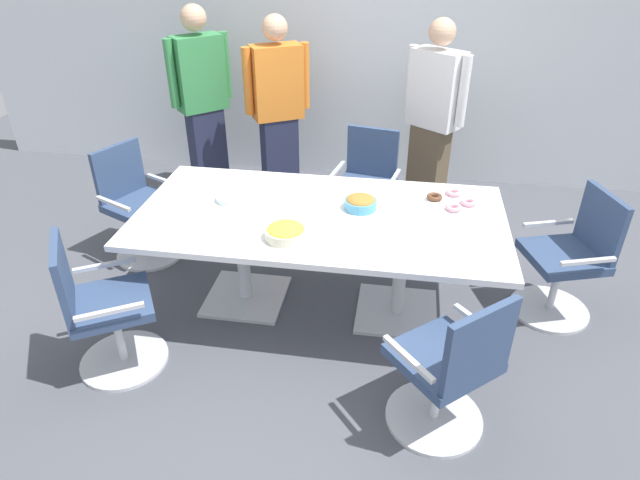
% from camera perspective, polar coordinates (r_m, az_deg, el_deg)
% --- Properties ---
extents(ground_plane, '(10.00, 10.00, 0.01)m').
position_cam_1_polar(ground_plane, '(4.00, 0.00, -6.81)').
color(ground_plane, '#4C4F56').
extents(back_wall, '(8.00, 0.10, 2.80)m').
position_cam_1_polar(back_wall, '(5.64, 4.14, 20.27)').
color(back_wall, silver).
rests_on(back_wall, ground).
extents(conference_table, '(2.40, 1.20, 0.75)m').
position_cam_1_polar(conference_table, '(3.65, 0.00, 1.01)').
color(conference_table, white).
rests_on(conference_table, ground).
extents(office_chair_0, '(0.74, 0.74, 0.91)m').
position_cam_1_polar(office_chair_0, '(3.53, -21.58, -7.03)').
color(office_chair_0, silver).
rests_on(office_chair_0, ground).
extents(office_chair_1, '(0.76, 0.76, 0.91)m').
position_cam_1_polar(office_chair_1, '(3.00, 13.22, -13.18)').
color(office_chair_1, silver).
rests_on(office_chair_1, ground).
extents(office_chair_2, '(0.68, 0.68, 0.91)m').
position_cam_1_polar(office_chair_2, '(4.08, 24.39, -2.13)').
color(office_chair_2, silver).
rests_on(office_chair_2, ground).
extents(office_chair_3, '(0.64, 0.64, 0.91)m').
position_cam_1_polar(office_chair_3, '(4.69, 4.77, 5.11)').
color(office_chair_3, silver).
rests_on(office_chair_3, ground).
extents(office_chair_4, '(0.72, 0.72, 0.91)m').
position_cam_1_polar(office_chair_4, '(4.61, -18.32, 3.03)').
color(office_chair_4, silver).
rests_on(office_chair_4, ground).
extents(person_standing_0, '(0.49, 0.48, 1.76)m').
position_cam_1_polar(person_standing_0, '(5.40, -12.08, 13.97)').
color(person_standing_0, '#232842').
rests_on(person_standing_0, ground).
extents(person_standing_1, '(0.57, 0.41, 1.71)m').
position_cam_1_polar(person_standing_1, '(5.15, -4.38, 13.35)').
color(person_standing_1, '#232842').
rests_on(person_standing_1, ground).
extents(person_standing_2, '(0.54, 0.44, 1.72)m').
position_cam_1_polar(person_standing_2, '(5.01, 11.64, 12.35)').
color(person_standing_2, brown).
rests_on(person_standing_2, ground).
extents(snack_bowl_chips_yellow, '(0.26, 0.26, 0.09)m').
position_cam_1_polar(snack_bowl_chips_yellow, '(3.31, -3.57, 0.86)').
color(snack_bowl_chips_yellow, beige).
rests_on(snack_bowl_chips_yellow, conference_table).
extents(snack_bowl_pretzels, '(0.22, 0.22, 0.09)m').
position_cam_1_polar(snack_bowl_pretzels, '(3.64, 4.23, 3.92)').
color(snack_bowl_pretzels, '#4C9EC6').
rests_on(snack_bowl_pretzels, conference_table).
extents(donut_platter, '(0.33, 0.33, 0.04)m').
position_cam_1_polar(donut_platter, '(3.82, 13.52, 3.96)').
color(donut_platter, white).
rests_on(donut_platter, conference_table).
extents(plate_stack, '(0.22, 0.22, 0.04)m').
position_cam_1_polar(plate_stack, '(3.80, -9.11, 4.35)').
color(plate_stack, white).
rests_on(plate_stack, conference_table).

